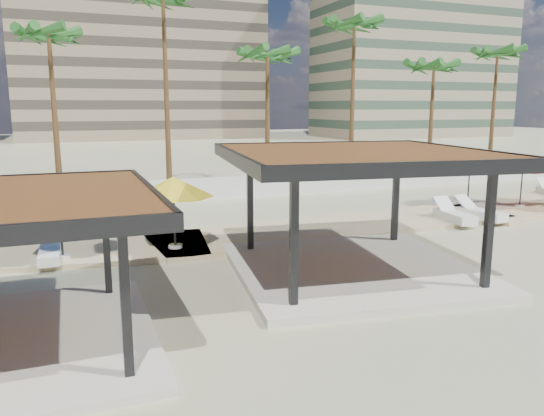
{
  "coord_description": "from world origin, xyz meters",
  "views": [
    {
      "loc": [
        -8.74,
        -12.09,
        5.01
      ],
      "look_at": [
        -1.8,
        5.5,
        1.4
      ],
      "focal_mm": 35.0,
      "sensor_mm": 36.0,
      "label": 1
    }
  ],
  "objects": [
    {
      "name": "palm_d",
      "position": [
        -3.0,
        18.9,
        10.48
      ],
      "size": [
        3.0,
        3.0,
        11.82
      ],
      "color": "brown",
      "rests_on": "ground"
    },
    {
      "name": "lounger_b",
      "position": [
        8.21,
        5.85,
        0.4
      ],
      "size": [
        1.12,
        2.47,
        0.9
      ],
      "rotation": [
        0.0,
        0.0,
        1.73
      ],
      "color": "white",
      "rests_on": "promenade"
    },
    {
      "name": "umbrella_c",
      "position": [
        12.07,
        7.31,
        2.28
      ],
      "size": [
        3.63,
        3.63,
        2.44
      ],
      "rotation": [
        0.0,
        0.0,
        -0.42
      ],
      "color": "beige",
      "rests_on": "promenade"
    },
    {
      "name": "palm_g",
      "position": [
        15.0,
        18.2,
        7.41
      ],
      "size": [
        3.0,
        3.0,
        8.52
      ],
      "color": "brown",
      "rests_on": "ground"
    },
    {
      "name": "palm_e",
      "position": [
        3.0,
        18.4,
        7.76
      ],
      "size": [
        3.0,
        3.0,
        8.9
      ],
      "color": "brown",
      "rests_on": "ground"
    },
    {
      "name": "umbrella_d",
      "position": [
        10.51,
        9.2,
        2.37
      ],
      "size": [
        2.88,
        2.88,
        2.55
      ],
      "rotation": [
        0.0,
        0.0,
        0.01
      ],
      "color": "beige",
      "rests_on": "promenade"
    },
    {
      "name": "building_east",
      "position": [
        48.0,
        66.0,
        17.27
      ],
      "size": [
        32.0,
        15.0,
        36.4
      ],
      "color": "gray",
      "rests_on": "ground"
    },
    {
      "name": "boundary_wall",
      "position": [
        0.0,
        16.0,
        0.6
      ],
      "size": [
        56.0,
        0.3,
        1.2
      ],
      "primitive_type": "cube",
      "color": "silver",
      "rests_on": "ground"
    },
    {
      "name": "palm_h",
      "position": [
        21.0,
        18.8,
        8.45
      ],
      "size": [
        3.0,
        3.0,
        9.64
      ],
      "color": "brown",
      "rests_on": "ground"
    },
    {
      "name": "umbrella_b",
      "position": [
        -5.31,
        5.8,
        2.33
      ],
      "size": [
        3.63,
        3.63,
        2.5
      ],
      "rotation": [
        0.0,
        0.0,
        -0.37
      ],
      "color": "beige",
      "rests_on": "promenade"
    },
    {
      "name": "building_mid",
      "position": [
        4.0,
        78.0,
        14.27
      ],
      "size": [
        38.0,
        16.0,
        30.4
      ],
      "color": "#847259",
      "rests_on": "ground"
    },
    {
      "name": "pavilion_central",
      "position": [
        -0.65,
        1.58,
        2.26
      ],
      "size": [
        8.4,
        8.4,
        3.78
      ],
      "rotation": [
        0.0,
        0.0,
        -0.14
      ],
      "color": "beige",
      "rests_on": "ground"
    },
    {
      "name": "umbrella_f",
      "position": [
        -8.97,
        5.8,
        2.47
      ],
      "size": [
        3.48,
        3.48,
        2.66
      ],
      "rotation": [
        0.0,
        0.0,
        0.18
      ],
      "color": "beige",
      "rests_on": "promenade"
    },
    {
      "name": "lounger_c",
      "position": [
        6.8,
        5.85,
        0.39
      ],
      "size": [
        1.03,
        2.43,
        0.89
      ],
      "rotation": [
        0.0,
        0.0,
        1.45
      ],
      "color": "white",
      "rests_on": "promenade"
    },
    {
      "name": "ground",
      "position": [
        0.0,
        0.0,
        0.0
      ],
      "size": [
        200.0,
        200.0,
        0.0
      ],
      "primitive_type": "plane",
      "color": "tan",
      "rests_on": "ground"
    },
    {
      "name": "palm_c",
      "position": [
        -9.0,
        18.1,
        8.28
      ],
      "size": [
        3.0,
        3.0,
        9.45
      ],
      "color": "brown",
      "rests_on": "ground"
    },
    {
      "name": "palm_f",
      "position": [
        9.0,
        18.6,
        9.69
      ],
      "size": [
        3.0,
        3.0,
        10.96
      ],
      "color": "brown",
      "rests_on": "ground"
    },
    {
      "name": "promenade",
      "position": [
        2.0,
        7.67,
        0.06
      ],
      "size": [
        44.45,
        7.97,
        0.24
      ],
      "color": "#C6B284",
      "rests_on": "ground"
    },
    {
      "name": "lounger_a",
      "position": [
        -9.36,
        5.84,
        0.36
      ],
      "size": [
        0.7,
        1.95,
        0.73
      ],
      "rotation": [
        0.0,
        0.0,
        1.54
      ],
      "color": "white",
      "rests_on": "promenade"
    }
  ]
}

